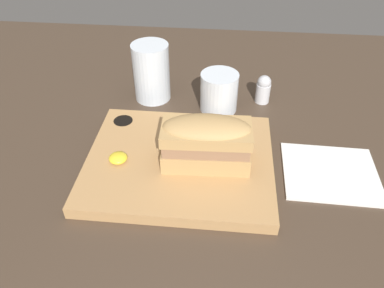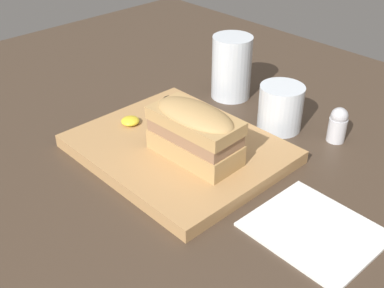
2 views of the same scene
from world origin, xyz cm
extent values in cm
cube|color=#423326|center=(0.00, 0.00, 1.00)|extent=(155.55, 106.41, 2.00)
cube|color=tan|center=(-9.58, -5.29, 3.03)|extent=(30.85, 25.59, 2.06)
cylinder|color=black|center=(-21.42, 3.92, 3.60)|extent=(3.58, 3.58, 1.03)
cube|color=tan|center=(-5.22, -5.96, 5.68)|extent=(14.22, 7.35, 3.24)
cube|color=#936B4C|center=(-5.22, -5.96, 8.27)|extent=(13.65, 7.06, 1.94)
cube|color=tan|center=(-5.22, -5.96, 10.22)|extent=(14.22, 7.35, 1.94)
ellipsoid|color=tan|center=(-5.22, -5.96, 11.03)|extent=(13.93, 7.20, 2.91)
ellipsoid|color=yellow|center=(-19.53, -7.08, 4.67)|extent=(3.05, 3.05, 1.22)
cylinder|color=silver|center=(-17.91, 15.80, 7.97)|extent=(7.49, 7.49, 11.95)
cylinder|color=silver|center=(-17.91, 15.80, 4.89)|extent=(6.59, 6.59, 5.38)
cylinder|color=silver|center=(-3.85, 12.83, 5.92)|extent=(7.52, 7.52, 7.85)
cylinder|color=black|center=(-3.85, 12.83, 4.92)|extent=(6.77, 6.77, 5.45)
cube|color=white|center=(15.52, -4.70, 2.20)|extent=(15.71, 13.90, 0.40)
cylinder|color=silver|center=(5.18, 16.34, 4.04)|extent=(2.99, 2.99, 4.08)
sphere|color=#B7B7BC|center=(5.18, 16.34, 6.60)|extent=(2.84, 2.84, 2.84)
camera|label=1|loc=(-3.08, -51.34, 45.58)|focal=35.00mm
camera|label=2|loc=(37.92, -47.48, 44.22)|focal=45.00mm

